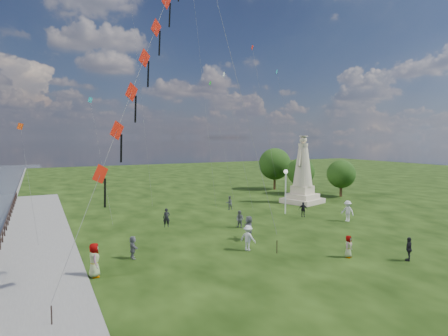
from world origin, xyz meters
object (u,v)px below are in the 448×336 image
person_7 (229,203)px  person_1 (240,219)px  statue (303,178)px  person_11 (249,228)px  person_2 (248,238)px  person_4 (348,246)px  person_5 (133,247)px  person_3 (409,249)px  person_10 (94,260)px  person_6 (167,218)px  person_9 (303,209)px  person_8 (348,211)px  lamppost (286,182)px

person_7 → person_1: bearing=76.9°
statue → person_11: 18.06m
person_2 → person_11: bearing=-65.0°
person_4 → person_5: 14.05m
person_2 → person_5: (-7.56, 1.83, -0.15)m
statue → person_2: size_ratio=4.55×
person_11 → person_1: bearing=-175.4°
person_3 → person_11: 11.02m
person_10 → person_5: bearing=-46.9°
person_6 → person_11: person_11 is taller
person_7 → person_9: bearing=135.0°
person_3 → person_4: size_ratio=1.05×
person_4 → person_5: (-12.65, 6.12, 0.01)m
person_7 → person_8: size_ratio=0.77×
person_7 → person_11: 12.06m
person_1 → person_2: bearing=-57.5°
statue → person_5: 25.90m
person_3 → person_4: person_3 is taller
person_5 → person_10: 3.53m
person_4 → person_6: (-8.03, 13.39, 0.09)m
person_4 → person_2: bearing=116.6°
person_4 → person_11: person_11 is taller
lamppost → person_11: 11.08m
person_2 → person_8: bearing=-107.5°
statue → person_4: statue is taller
person_5 → person_9: same height
person_2 → person_6: person_2 is taller
person_9 → person_4: bearing=-83.8°
person_7 → person_10: 21.21m
person_3 → person_9: (2.45, 13.65, -0.03)m
person_5 → person_10: person_10 is taller
statue → person_8: (-2.49, -9.82, -2.07)m
person_11 → person_10: bearing=-53.3°
person_10 → person_4: bearing=-101.5°
person_4 → statue: bearing=36.5°
lamppost → person_2: bearing=-136.9°
lamppost → person_8: (3.14, -5.48, -2.32)m
person_1 → person_9: person_1 is taller
statue → person_8: 10.34m
person_1 → person_7: 8.24m
person_7 → statue: bearing=-172.6°
person_6 → person_1: bearing=-8.1°
person_11 → person_3: bearing=60.2°
statue → person_5: size_ratio=5.45×
person_2 → statue: bearing=-82.3°
statue → lamppost: statue is taller
person_3 → person_10: person_10 is taller
person_4 → person_5: bearing=130.9°
person_1 → person_9: (7.83, 1.22, -0.01)m
statue → lamppost: bearing=-160.5°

